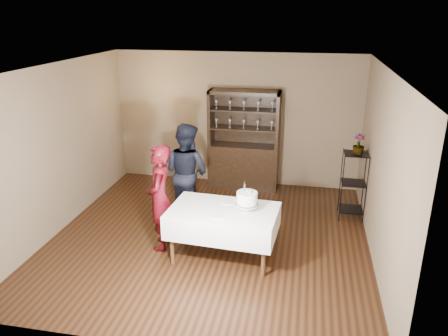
{
  "coord_description": "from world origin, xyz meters",
  "views": [
    {
      "loc": [
        1.43,
        -6.1,
        3.48
      ],
      "look_at": [
        0.21,
        0.1,
        1.17
      ],
      "focal_mm": 35.0,
      "sensor_mm": 36.0,
      "label": 1
    }
  ],
  "objects_px": {
    "china_hutch": "(244,156)",
    "cake_table": "(223,221)",
    "potted_plant": "(359,144)",
    "man": "(187,172)",
    "plant_etagere": "(353,183)",
    "woman": "(160,198)",
    "cake": "(247,199)"
  },
  "relations": [
    {
      "from": "china_hutch",
      "to": "cake_table",
      "type": "distance_m",
      "value": 2.79
    },
    {
      "from": "cake_table",
      "to": "potted_plant",
      "type": "relative_size",
      "value": 4.63
    },
    {
      "from": "man",
      "to": "potted_plant",
      "type": "relative_size",
      "value": 4.93
    },
    {
      "from": "china_hutch",
      "to": "plant_etagere",
      "type": "xyz_separation_m",
      "value": [
        2.08,
        -1.05,
        -0.01
      ]
    },
    {
      "from": "cake_table",
      "to": "woman",
      "type": "relative_size",
      "value": 0.99
    },
    {
      "from": "plant_etagere",
      "to": "potted_plant",
      "type": "bearing_deg",
      "value": -74.58
    },
    {
      "from": "cake",
      "to": "potted_plant",
      "type": "height_order",
      "value": "potted_plant"
    },
    {
      "from": "plant_etagere",
      "to": "cake_table",
      "type": "xyz_separation_m",
      "value": [
        -1.95,
        -1.73,
        -0.06
      ]
    },
    {
      "from": "man",
      "to": "china_hutch",
      "type": "bearing_deg",
      "value": -90.26
    },
    {
      "from": "plant_etagere",
      "to": "man",
      "type": "distance_m",
      "value": 2.89
    },
    {
      "from": "cake",
      "to": "cake_table",
      "type": "bearing_deg",
      "value": -177.21
    },
    {
      "from": "plant_etagere",
      "to": "woman",
      "type": "bearing_deg",
      "value": -151.6
    },
    {
      "from": "cake_table",
      "to": "woman",
      "type": "xyz_separation_m",
      "value": [
        -1.0,
        0.13,
        0.23
      ]
    },
    {
      "from": "cake",
      "to": "potted_plant",
      "type": "bearing_deg",
      "value": 45.62
    },
    {
      "from": "man",
      "to": "plant_etagere",
      "type": "bearing_deg",
      "value": -144.23
    },
    {
      "from": "woman",
      "to": "potted_plant",
      "type": "distance_m",
      "value": 3.39
    },
    {
      "from": "woman",
      "to": "man",
      "type": "bearing_deg",
      "value": 161.72
    },
    {
      "from": "china_hutch",
      "to": "cake_table",
      "type": "relative_size",
      "value": 1.24
    },
    {
      "from": "china_hutch",
      "to": "potted_plant",
      "type": "xyz_separation_m",
      "value": [
        2.09,
        -1.1,
        0.7
      ]
    },
    {
      "from": "china_hutch",
      "to": "woman",
      "type": "bearing_deg",
      "value": -108.22
    },
    {
      "from": "china_hutch",
      "to": "cake_table",
      "type": "bearing_deg",
      "value": -87.4
    },
    {
      "from": "plant_etagere",
      "to": "cake_table",
      "type": "bearing_deg",
      "value": -138.46
    },
    {
      "from": "plant_etagere",
      "to": "cake_table",
      "type": "distance_m",
      "value": 2.61
    },
    {
      "from": "plant_etagere",
      "to": "cake",
      "type": "relative_size",
      "value": 2.65
    },
    {
      "from": "cake_table",
      "to": "man",
      "type": "height_order",
      "value": "man"
    },
    {
      "from": "china_hutch",
      "to": "man",
      "type": "bearing_deg",
      "value": -114.61
    },
    {
      "from": "plant_etagere",
      "to": "woman",
      "type": "xyz_separation_m",
      "value": [
        -2.95,
        -1.6,
        0.17
      ]
    },
    {
      "from": "plant_etagere",
      "to": "woman",
      "type": "distance_m",
      "value": 3.36
    },
    {
      "from": "cake",
      "to": "china_hutch",
      "type": "bearing_deg",
      "value": 99.51
    },
    {
      "from": "woman",
      "to": "plant_etagere",
      "type": "bearing_deg",
      "value": 107.27
    },
    {
      "from": "woman",
      "to": "cake",
      "type": "bearing_deg",
      "value": 73.81
    },
    {
      "from": "cake_table",
      "to": "man",
      "type": "bearing_deg",
      "value": 126.84
    }
  ]
}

